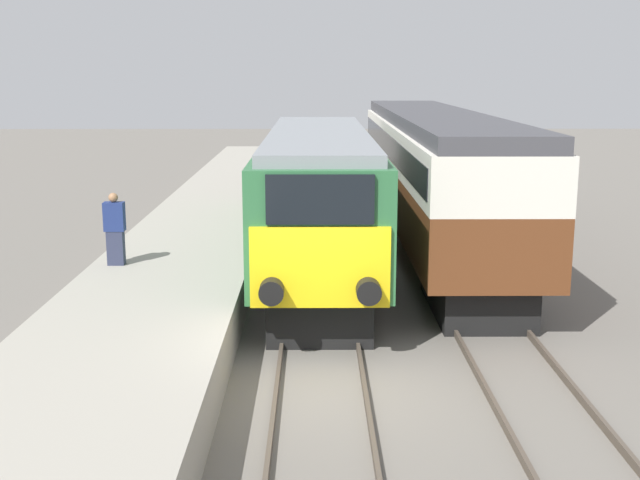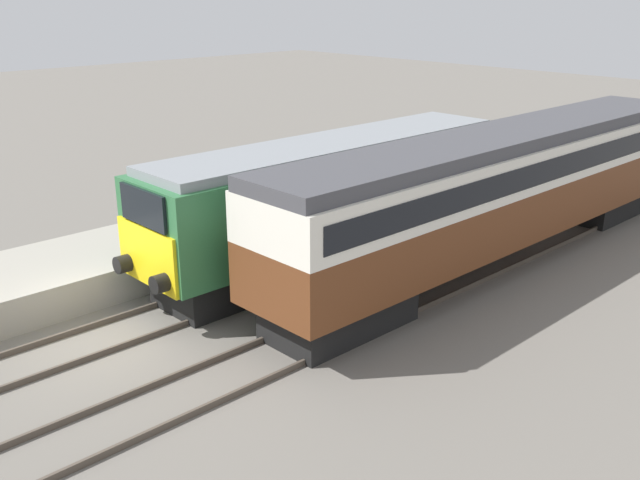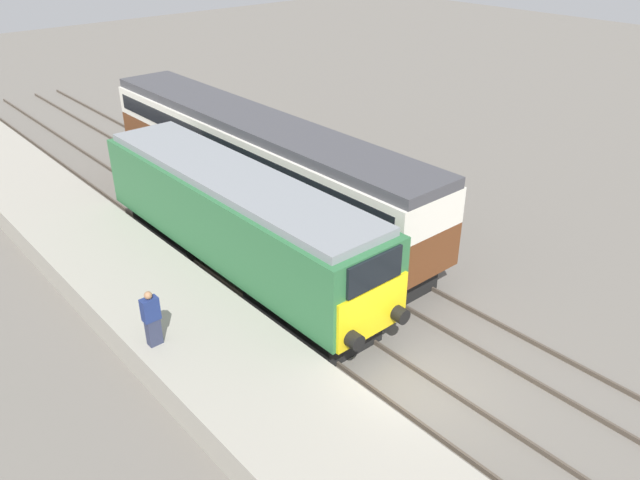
{
  "view_description": "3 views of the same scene",
  "coord_description": "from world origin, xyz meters",
  "views": [
    {
      "loc": [
        -0.09,
        -12.37,
        5.13
      ],
      "look_at": [
        0.0,
        1.39,
        2.22
      ],
      "focal_mm": 45.0,
      "sensor_mm": 36.0,
      "label": 1
    },
    {
      "loc": [
        14.31,
        -6.54,
        7.71
      ],
      "look_at": [
        1.7,
        5.39,
        1.6
      ],
      "focal_mm": 40.0,
      "sensor_mm": 36.0,
      "label": 2
    },
    {
      "loc": [
        -9.78,
        -7.8,
        11.01
      ],
      "look_at": [
        1.7,
        5.39,
        1.6
      ],
      "focal_mm": 35.0,
      "sensor_mm": 36.0,
      "label": 3
    }
  ],
  "objects": [
    {
      "name": "person_on_platform",
      "position": [
        -4.47,
        4.84,
        1.73
      ],
      "size": [
        0.44,
        0.26,
        1.6
      ],
      "color": "#2D334C",
      "rests_on": "platform_left"
    },
    {
      "name": "rails_far_track",
      "position": [
        3.4,
        5.0,
        0.07
      ],
      "size": [
        1.5,
        60.0,
        0.14
      ],
      "color": "#4C4238",
      "rests_on": "ground_plane"
    },
    {
      "name": "rails_near_track",
      "position": [
        0.0,
        5.0,
        0.07
      ],
      "size": [
        1.51,
        60.0,
        0.14
      ],
      "color": "#4C4238",
      "rests_on": "ground_plane"
    },
    {
      "name": "locomotive",
      "position": [
        0.0,
        7.56,
        2.04
      ],
      "size": [
        2.7,
        12.85,
        3.67
      ],
      "color": "black",
      "rests_on": "ground_plane"
    },
    {
      "name": "platform_left",
      "position": [
        -3.3,
        8.0,
        0.47
      ],
      "size": [
        3.5,
        50.0,
        0.94
      ],
      "color": "#9E998C",
      "rests_on": "ground_plane"
    },
    {
      "name": "passenger_carriage",
      "position": [
        3.4,
        11.13,
        2.39
      ],
      "size": [
        2.75,
        17.8,
        3.95
      ],
      "color": "black",
      "rests_on": "ground_plane"
    },
    {
      "name": "ground_plane",
      "position": [
        0.0,
        0.0,
        0.0
      ],
      "size": [
        120.0,
        120.0,
        0.0
      ],
      "primitive_type": "plane",
      "color": "slate"
    }
  ]
}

